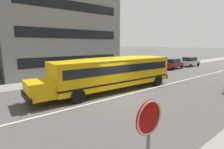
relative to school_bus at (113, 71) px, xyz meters
The scene contains 9 objects.
ground_plane 2.54m from the school_bus, 118.47° to the right, with size 400.00×400.00×0.00m, color #54514F.
sidewalk_far 6.98m from the school_bus, 97.62° to the left, with size 120.00×3.00×0.01m, color gray.
lane_centreline 2.53m from the school_bus, 118.47° to the right, with size 110.00×0.16×0.01m, color silver.
school_bus is the anchor object (origin of this frame).
parked_car_silver_under_tree 21.29m from the school_bus, 10.88° to the left, with size 3.99×2.05×1.64m.
parked_car_maroon_end_of_row 15.93m from the school_bus, 14.58° to the left, with size 3.95×1.97×1.64m.
parked_car_red_by_entrance 10.34m from the school_bus, 21.68° to the left, with size 3.94×1.96×1.64m.
stop_sign_post 11.25m from the school_bus, 125.67° to the right, with size 0.70×0.07×2.90m.
apartment_block_far_centre 16.14m from the school_bus, 88.09° to the left, with size 14.88×11.46×19.70m.
Camera 1 is at (-8.06, -9.37, 3.90)m, focal length 27.32 mm.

